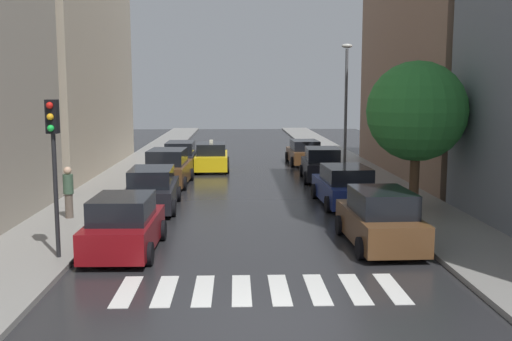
{
  "coord_description": "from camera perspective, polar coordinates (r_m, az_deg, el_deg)",
  "views": [
    {
      "loc": [
        -0.57,
        -11.15,
        4.7
      ],
      "look_at": [
        0.31,
        14.25,
        1.22
      ],
      "focal_mm": 41.34,
      "sensor_mm": 36.0,
      "label": 1
    }
  ],
  "objects": [
    {
      "name": "sidewalk_left",
      "position": [
        35.95,
        -11.46,
        0.26
      ],
      "size": [
        3.0,
        72.0,
        0.15
      ],
      "primitive_type": "cube",
      "color": "gray",
      "rests_on": "ground"
    },
    {
      "name": "building_right_mid",
      "position": [
        34.26,
        18.08,
        10.63
      ],
      "size": [
        6.0,
        16.23,
        13.23
      ],
      "primitive_type": "cube",
      "color": "#8C6B56",
      "rests_on": "ground"
    },
    {
      "name": "ground_plane",
      "position": [
        35.47,
        -1.05,
        0.16
      ],
      "size": [
        28.0,
        72.0,
        0.04
      ],
      "primitive_type": "cube",
      "color": "#242426"
    },
    {
      "name": "parked_car_left_fourth",
      "position": [
        34.85,
        -7.29,
        1.31
      ],
      "size": [
        1.99,
        4.72,
        1.71
      ],
      "rotation": [
        0.0,
        0.0,
        1.57
      ],
      "color": "black",
      "rests_on": "ground"
    },
    {
      "name": "parked_car_right_fourth",
      "position": [
        37.56,
        4.7,
        1.71
      ],
      "size": [
        2.16,
        4.34,
        1.55
      ],
      "rotation": [
        0.0,
        0.0,
        1.6
      ],
      "color": "brown",
      "rests_on": "ground"
    },
    {
      "name": "parked_car_right_second",
      "position": [
        24.46,
        8.6,
        -1.55
      ],
      "size": [
        2.31,
        4.62,
        1.62
      ],
      "rotation": [
        0.0,
        0.0,
        1.61
      ],
      "color": "navy",
      "rests_on": "ground"
    },
    {
      "name": "pedestrian_foreground",
      "position": [
        22.05,
        -17.7,
        -1.88
      ],
      "size": [
        0.36,
        0.36,
        1.85
      ],
      "rotation": [
        0.0,
        0.0,
        2.19
      ],
      "color": "brown",
      "rests_on": "sidewalk_left"
    },
    {
      "name": "building_left_mid",
      "position": [
        36.44,
        -19.07,
        12.41
      ],
      "size": [
        6.0,
        16.62,
        15.78
      ],
      "primitive_type": "cube",
      "color": "#B2A38C",
      "rests_on": "ground"
    },
    {
      "name": "crosswalk_stripes",
      "position": [
        14.24,
        0.44,
        -11.46
      ],
      "size": [
        6.75,
        2.2,
        0.01
      ],
      "color": "silver",
      "rests_on": "ground"
    },
    {
      "name": "parked_car_left_third",
      "position": [
        29.43,
        -8.51,
        0.19
      ],
      "size": [
        2.3,
        4.56,
        1.81
      ],
      "rotation": [
        0.0,
        0.0,
        1.53
      ],
      "color": "brown",
      "rests_on": "ground"
    },
    {
      "name": "street_tree_right",
      "position": [
        22.82,
        15.29,
        5.52
      ],
      "size": [
        3.73,
        3.73,
        5.63
      ],
      "color": "#513823",
      "rests_on": "sidewalk_right"
    },
    {
      "name": "parked_car_left_second",
      "position": [
        23.69,
        -10.0,
        -1.85
      ],
      "size": [
        2.15,
        4.65,
        1.66
      ],
      "rotation": [
        0.0,
        0.0,
        1.6
      ],
      "color": "black",
      "rests_on": "ground"
    },
    {
      "name": "parked_car_right_nearest",
      "position": [
        18.22,
        11.92,
        -4.68
      ],
      "size": [
        2.14,
        4.36,
        1.76
      ],
      "rotation": [
        0.0,
        0.0,
        1.6
      ],
      "color": "brown",
      "rests_on": "ground"
    },
    {
      "name": "traffic_light_left_corner",
      "position": [
        16.66,
        -19.03,
        2.5
      ],
      "size": [
        0.3,
        0.42,
        4.3
      ],
      "color": "black",
      "rests_on": "sidewalk_left"
    },
    {
      "name": "sidewalk_right",
      "position": [
        36.15,
        9.31,
        0.35
      ],
      "size": [
        3.0,
        72.0,
        0.15
      ],
      "primitive_type": "cube",
      "color": "gray",
      "rests_on": "ground"
    },
    {
      "name": "taxi_midroad",
      "position": [
        34.68,
        -4.33,
        1.27
      ],
      "size": [
        2.12,
        4.5,
        1.81
      ],
      "rotation": [
        0.0,
        0.0,
        1.59
      ],
      "color": "yellow",
      "rests_on": "ground"
    },
    {
      "name": "lamp_post_right",
      "position": [
        33.19,
        8.7,
        6.87
      ],
      "size": [
        0.6,
        0.28,
        7.06
      ],
      "color": "#595B60",
      "rests_on": "sidewalk_right"
    },
    {
      "name": "parked_car_left_nearest",
      "position": [
        17.55,
        -12.66,
        -5.27
      ],
      "size": [
        2.07,
        4.09,
        1.7
      ],
      "rotation": [
        0.0,
        0.0,
        1.56
      ],
      "color": "maroon",
      "rests_on": "ground"
    },
    {
      "name": "parked_car_right_third",
      "position": [
        30.98,
        6.37,
        0.53
      ],
      "size": [
        2.19,
        4.19,
        1.72
      ],
      "rotation": [
        0.0,
        0.0,
        1.53
      ],
      "color": "black",
      "rests_on": "ground"
    }
  ]
}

